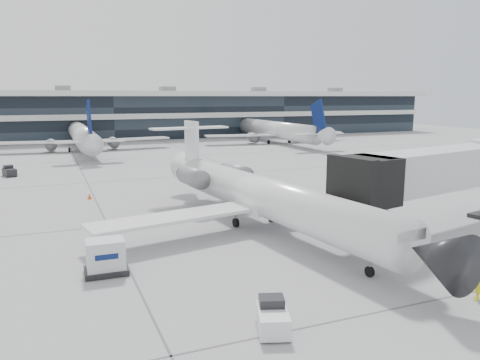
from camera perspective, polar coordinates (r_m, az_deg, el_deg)
name	(u,v)px	position (r m, az deg, el deg)	size (l,w,h in m)	color
ground	(228,214)	(40.30, -1.49, -4.18)	(220.00, 220.00, 0.00)	gray
terminal	(108,117)	(119.40, -15.78, 7.41)	(170.00, 22.00, 10.00)	black
bg_jet_center	(83,150)	(92.22, -18.58, 3.44)	(32.00, 40.00, 9.60)	silver
bg_jet_right	(275,142)	(102.83, 4.29, 4.58)	(32.00, 40.00, 9.60)	silver
regional_jet	(262,195)	(35.55, 2.75, -1.85)	(26.31, 32.85, 7.59)	white
jet_bridge	(449,168)	(38.54, 24.14, 1.31)	(19.78, 7.50, 6.38)	#A9ACAE
ramp_worker	(478,280)	(26.45, 27.04, -10.81)	(0.75, 0.49, 2.05)	yellow
baggage_tug	(273,317)	(21.00, 3.99, -16.37)	(1.92, 2.46, 1.37)	white
cargo_uld	(106,257)	(27.95, -16.06, -9.03)	(2.45, 1.84, 1.97)	black
traffic_cone	(89,196)	(48.40, -17.88, -1.89)	(0.48, 0.48, 0.60)	#F7490D
far_tug	(9,171)	(65.96, -26.30, 0.94)	(1.87, 2.42, 1.35)	black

